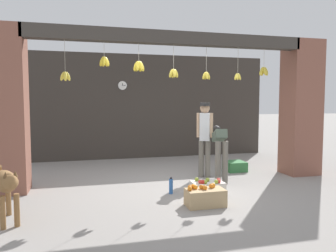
{
  "coord_description": "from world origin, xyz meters",
  "views": [
    {
      "loc": [
        -1.66,
        -5.88,
        1.6
      ],
      "look_at": [
        0.0,
        0.47,
        1.1
      ],
      "focal_mm": 35.0,
      "sensor_mm": 36.0,
      "label": 1
    }
  ],
  "objects": [
    {
      "name": "ground_plane",
      "position": [
        0.0,
        0.0,
        0.0
      ],
      "size": [
        60.0,
        60.0,
        0.0
      ],
      "primitive_type": "plane",
      "color": "gray"
    },
    {
      "name": "shop_back_wall",
      "position": [
        0.0,
        3.22,
        1.45
      ],
      "size": [
        7.21,
        0.12,
        2.9
      ],
      "primitive_type": "cube",
      "color": "#38332D",
      "rests_on": "ground_plane"
    },
    {
      "name": "shop_pillar_left",
      "position": [
        -2.95,
        0.3,
        1.45
      ],
      "size": [
        0.7,
        0.6,
        2.9
      ],
      "primitive_type": "cube",
      "color": "brown",
      "rests_on": "ground_plane"
    },
    {
      "name": "shop_pillar_right",
      "position": [
        2.95,
        0.3,
        1.45
      ],
      "size": [
        0.7,
        0.6,
        2.9
      ],
      "primitive_type": "cube",
      "color": "brown",
      "rests_on": "ground_plane"
    },
    {
      "name": "storefront_awning",
      "position": [
        -0.01,
        0.12,
        2.73
      ],
      "size": [
        5.31,
        0.27,
        0.96
      ],
      "color": "#3D3833"
    },
    {
      "name": "dog",
      "position": [
        -2.65,
        -1.28,
        0.52
      ],
      "size": [
        0.52,
        0.96,
        0.75
      ],
      "rotation": [
        0.0,
        0.0,
        -1.19
      ],
      "color": "olive",
      "rests_on": "ground_plane"
    },
    {
      "name": "shopkeeper",
      "position": [
        0.81,
        0.53,
        0.91
      ],
      "size": [
        0.31,
        0.3,
        1.57
      ],
      "rotation": [
        0.0,
        0.0,
        2.67
      ],
      "color": "#6B665B",
      "rests_on": "ground_plane"
    },
    {
      "name": "worker_stooping",
      "position": [
        0.97,
        0.13,
        0.72
      ],
      "size": [
        0.38,
        0.82,
        1.09
      ],
      "rotation": [
        0.0,
        0.0,
        -0.24
      ],
      "color": "#6B665B",
      "rests_on": "ground_plane"
    },
    {
      "name": "fruit_crate_oranges",
      "position": [
        0.13,
        -1.28,
        0.14
      ],
      "size": [
        0.59,
        0.33,
        0.33
      ],
      "color": "tan",
      "rests_on": "ground_plane"
    },
    {
      "name": "fruit_crate_apples",
      "position": [
        0.4,
        -0.7,
        0.12
      ],
      "size": [
        0.54,
        0.36,
        0.28
      ],
      "color": "silver",
      "rests_on": "ground_plane"
    },
    {
      "name": "produce_box_green",
      "position": [
        1.7,
        0.91,
        0.11
      ],
      "size": [
        0.44,
        0.43,
        0.22
      ],
      "primitive_type": "cube",
      "color": "#387A42",
      "rests_on": "ground_plane"
    },
    {
      "name": "water_bottle",
      "position": [
        -0.2,
        -0.51,
        0.13
      ],
      "size": [
        0.07,
        0.07,
        0.29
      ],
      "color": "#2D60AD",
      "rests_on": "ground_plane"
    },
    {
      "name": "wall_clock",
      "position": [
        -0.59,
        3.15,
        2.03
      ],
      "size": [
        0.25,
        0.03,
        0.25
      ],
      "color": "black"
    }
  ]
}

